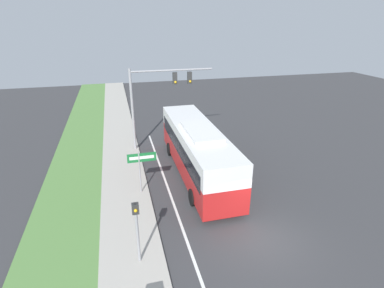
# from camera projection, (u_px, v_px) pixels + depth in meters

# --- Properties ---
(ground_plane) EXTENTS (80.00, 80.00, 0.00)m
(ground_plane) POSITION_uv_depth(u_px,v_px,m) (263.00, 237.00, 14.43)
(ground_plane) COLOR #38383A
(sidewalk) EXTENTS (2.80, 80.00, 0.12)m
(sidewalk) POSITION_uv_depth(u_px,v_px,m) (132.00, 260.00, 12.96)
(sidewalk) COLOR #ADA89E
(sidewalk) RESTS_ON ground_plane
(grass_verge) EXTENTS (3.60, 80.00, 0.10)m
(grass_verge) POSITION_uv_depth(u_px,v_px,m) (53.00, 275.00, 12.22)
(grass_verge) COLOR #568442
(grass_verge) RESTS_ON ground_plane
(lane_divider_near) EXTENTS (0.14, 30.00, 0.01)m
(lane_divider_near) POSITION_uv_depth(u_px,v_px,m) (190.00, 251.00, 13.59)
(lane_divider_near) COLOR silver
(lane_divider_near) RESTS_ON ground_plane
(bus) EXTENTS (2.69, 11.24, 3.51)m
(bus) POSITION_uv_depth(u_px,v_px,m) (197.00, 148.00, 19.60)
(bus) COLOR red
(bus) RESTS_ON ground_plane
(signal_gantry) EXTENTS (6.37, 0.41, 6.43)m
(signal_gantry) POSITION_uv_depth(u_px,v_px,m) (157.00, 92.00, 22.74)
(signal_gantry) COLOR #939399
(signal_gantry) RESTS_ON ground_plane
(pedestrian_signal) EXTENTS (0.28, 0.34, 3.01)m
(pedestrian_signal) POSITION_uv_depth(u_px,v_px,m) (137.00, 224.00, 12.14)
(pedestrian_signal) COLOR #939399
(pedestrian_signal) RESTS_ON ground_plane
(street_sign) EXTENTS (1.66, 0.08, 2.69)m
(street_sign) POSITION_uv_depth(u_px,v_px,m) (141.00, 164.00, 17.32)
(street_sign) COLOR #939399
(street_sign) RESTS_ON ground_plane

